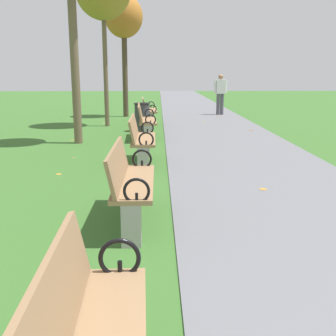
# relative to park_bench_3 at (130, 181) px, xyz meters

# --- Properties ---
(paved_walkway) EXTENTS (3.12, 44.00, 0.02)m
(paved_walkway) POSITION_rel_park_bench_3_xyz_m (2.06, 12.10, -0.48)
(paved_walkway) COLOR slate
(paved_walkway) RESTS_ON ground
(park_bench_3) EXTENTS (0.48, 1.60, 0.90)m
(park_bench_3) POSITION_rel_park_bench_3_xyz_m (0.00, 0.00, 0.00)
(park_bench_3) COLOR #93704C
(park_bench_3) RESTS_ON ground
(park_bench_4) EXTENTS (0.49, 1.61, 0.90)m
(park_bench_4) POSITION_rel_park_bench_3_xyz_m (0.00, 3.16, 0.00)
(park_bench_4) COLOR #93704C
(park_bench_4) RESTS_ON ground
(park_bench_5) EXTENTS (0.53, 1.62, 0.90)m
(park_bench_5) POSITION_rel_park_bench_3_xyz_m (0.00, 6.20, 0.00)
(park_bench_5) COLOR #93704C
(park_bench_5) RESTS_ON ground
(park_bench_6) EXTENTS (0.54, 1.62, 0.90)m
(park_bench_6) POSITION_rel_park_bench_3_xyz_m (0.00, 9.18, 0.00)
(park_bench_6) COLOR #93704C
(park_bench_6) RESTS_ON ground
(tree_3) EXTENTS (1.44, 1.44, 4.56)m
(tree_3) POSITION_rel_park_bench_3_xyz_m (-0.95, 11.78, 3.20)
(tree_3) COLOR #4C3D2D
(tree_3) RESTS_ON ground
(pedestrian_walking) EXTENTS (0.53, 0.23, 1.62)m
(pedestrian_walking) POSITION_rel_park_bench_3_xyz_m (2.86, 12.29, 0.44)
(pedestrian_walking) COLOR #4C4C56
(pedestrian_walking) RESTS_ON paved_walkway
(trash_bin) EXTENTS (0.48, 0.48, 0.84)m
(trash_bin) POSITION_rel_park_bench_3_xyz_m (-0.15, 7.61, -0.06)
(trash_bin) COLOR #38383D
(trash_bin) RESTS_ON ground
(scattered_leaves) EXTENTS (5.17, 20.11, 0.02)m
(scattered_leaves) POSITION_rel_park_bench_3_xyz_m (0.27, 3.94, -0.47)
(scattered_leaves) COLOR #BC842D
(scattered_leaves) RESTS_ON ground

